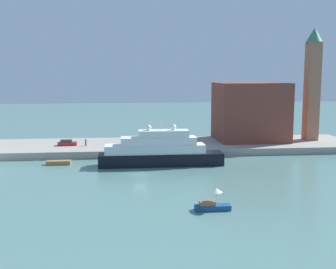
{
  "coord_description": "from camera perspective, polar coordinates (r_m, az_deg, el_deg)",
  "views": [
    {
      "loc": [
        -3.03,
        -78.86,
        18.85
      ],
      "look_at": [
        5.84,
        6.0,
        6.7
      ],
      "focal_mm": 45.87,
      "sensor_mm": 36.0,
      "label": 1
    }
  ],
  "objects": [
    {
      "name": "large_yacht",
      "position": [
        88.52,
        -1.16,
        -2.26
      ],
      "size": [
        25.62,
        4.74,
        10.07
      ],
      "color": "black",
      "rests_on": "ground"
    },
    {
      "name": "bell_tower",
      "position": [
        117.05,
        18.64,
        6.79
      ],
      "size": [
        4.24,
        4.24,
        28.73
      ],
      "color": "#9E664C",
      "rests_on": "quay_dock"
    },
    {
      "name": "harbor_building",
      "position": [
        113.46,
        10.85,
        3.02
      ],
      "size": [
        17.43,
        15.28,
        14.84
      ],
      "primitive_type": "cube",
      "color": "brown",
      "rests_on": "quay_dock"
    },
    {
      "name": "work_barge",
      "position": [
        92.52,
        -14.33,
        -3.64
      ],
      "size": [
        4.94,
        1.59,
        0.85
      ],
      "primitive_type": "cube",
      "color": "olive",
      "rests_on": "ground"
    },
    {
      "name": "person_figure",
      "position": [
        104.36,
        -10.87,
        -1.05
      ],
      "size": [
        0.36,
        0.36,
        1.83
      ],
      "color": "#4C4C4C",
      "rests_on": "quay_dock"
    },
    {
      "name": "mooring_bollard",
      "position": [
        97.76,
        -5.07,
        -1.85
      ],
      "size": [
        0.5,
        0.5,
        0.68
      ],
      "primitive_type": "cylinder",
      "color": "black",
      "rests_on": "quay_dock"
    },
    {
      "name": "parked_car",
      "position": [
        106.25,
        -13.25,
        -1.09
      ],
      "size": [
        4.5,
        1.88,
        1.4
      ],
      "color": "#B21E1E",
      "rests_on": "quay_dock"
    },
    {
      "name": "quay_dock",
      "position": [
        106.88,
        -4.26,
        -1.63
      ],
      "size": [
        110.0,
        20.9,
        1.66
      ],
      "primitive_type": "cube",
      "color": "gray",
      "rests_on": "ground"
    },
    {
      "name": "ground",
      "position": [
        81.13,
        -3.68,
        -5.35
      ],
      "size": [
        400.0,
        400.0,
        0.0
      ],
      "primitive_type": "plane",
      "color": "slate"
    },
    {
      "name": "small_motorboat",
      "position": [
        60.59,
        5.91,
        -9.14
      ],
      "size": [
        4.99,
        1.65,
        3.15
      ],
      "color": "navy",
      "rests_on": "ground"
    }
  ]
}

